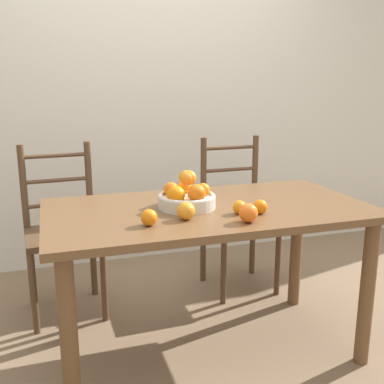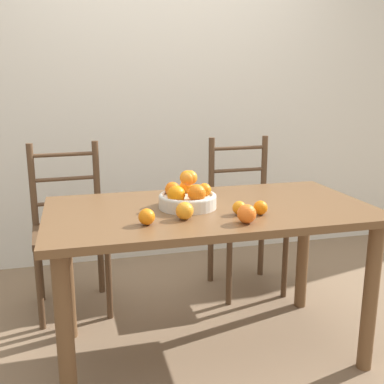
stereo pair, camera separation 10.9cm
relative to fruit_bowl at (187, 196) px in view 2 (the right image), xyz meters
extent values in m
plane|color=#7F664C|center=(0.11, -0.01, -0.83)|extent=(12.00, 12.00, 0.00)
cube|color=silver|center=(0.11, 1.41, 0.47)|extent=(8.00, 0.06, 2.60)
cube|color=brown|center=(0.11, -0.01, -0.08)|extent=(1.54, 0.81, 0.03)
cylinder|color=brown|center=(-0.58, -0.34, -0.46)|extent=(0.07, 0.07, 0.74)
cylinder|color=brown|center=(0.80, -0.34, -0.46)|extent=(0.07, 0.07, 0.74)
cylinder|color=brown|center=(-0.58, 0.31, -0.46)|extent=(0.07, 0.07, 0.74)
cylinder|color=brown|center=(0.80, 0.31, -0.46)|extent=(0.07, 0.07, 0.74)
cylinder|color=beige|center=(0.00, 0.00, -0.03)|extent=(0.27, 0.27, 0.05)
torus|color=beige|center=(0.00, 0.00, 0.00)|extent=(0.27, 0.27, 0.02)
sphere|color=orange|center=(0.08, 0.01, 0.02)|extent=(0.07, 0.07, 0.07)
sphere|color=orange|center=(0.02, 0.08, 0.02)|extent=(0.07, 0.07, 0.07)
sphere|color=orange|center=(-0.06, 0.06, 0.02)|extent=(0.07, 0.07, 0.07)
sphere|color=orange|center=(-0.06, -0.05, 0.02)|extent=(0.08, 0.08, 0.08)
sphere|color=orange|center=(0.02, -0.08, 0.03)|extent=(0.08, 0.08, 0.08)
sphere|color=orange|center=(0.01, 0.00, 0.09)|extent=(0.07, 0.07, 0.07)
sphere|color=orange|center=(0.00, 0.01, 0.09)|extent=(0.07, 0.07, 0.07)
sphere|color=orange|center=(0.00, -0.01, 0.08)|extent=(0.06, 0.06, 0.06)
sphere|color=orange|center=(0.18, -0.30, -0.02)|extent=(0.08, 0.08, 0.08)
sphere|color=orange|center=(0.29, -0.20, -0.03)|extent=(0.06, 0.06, 0.06)
sphere|color=orange|center=(0.20, -0.17, -0.03)|extent=(0.06, 0.06, 0.06)
sphere|color=orange|center=(-0.06, -0.18, -0.02)|extent=(0.08, 0.08, 0.08)
sphere|color=orange|center=(-0.23, -0.21, -0.02)|extent=(0.07, 0.07, 0.07)
cylinder|color=#513823|center=(-0.73, 0.43, -0.60)|extent=(0.04, 0.04, 0.47)
cylinder|color=#513823|center=(-0.35, 0.46, -0.60)|extent=(0.04, 0.04, 0.47)
cylinder|color=#513823|center=(-0.76, 0.79, -0.33)|extent=(0.04, 0.04, 1.00)
cylinder|color=#513823|center=(-0.38, 0.82, -0.33)|extent=(0.04, 0.04, 1.00)
cube|color=#513823|center=(-0.56, 0.63, -0.34)|extent=(0.45, 0.43, 0.04)
cylinder|color=#513823|center=(-0.57, 0.81, -0.20)|extent=(0.38, 0.05, 0.02)
cylinder|color=#513823|center=(-0.57, 0.81, -0.05)|extent=(0.38, 0.05, 0.02)
cylinder|color=#513823|center=(-0.57, 0.81, 0.10)|extent=(0.38, 0.05, 0.02)
cylinder|color=#513823|center=(0.37, 0.44, -0.60)|extent=(0.04, 0.04, 0.47)
cylinder|color=#513823|center=(0.75, 0.45, -0.60)|extent=(0.04, 0.04, 0.47)
cylinder|color=#513823|center=(0.37, 0.80, -0.33)|extent=(0.04, 0.04, 1.00)
cylinder|color=#513823|center=(0.75, 0.81, -0.33)|extent=(0.04, 0.04, 1.00)
cube|color=#513823|center=(0.56, 0.63, -0.34)|extent=(0.43, 0.41, 0.04)
cylinder|color=#513823|center=(0.56, 0.81, -0.20)|extent=(0.38, 0.03, 0.02)
cylinder|color=#513823|center=(0.56, 0.81, -0.05)|extent=(0.38, 0.03, 0.02)
cylinder|color=#513823|center=(0.56, 0.81, 0.10)|extent=(0.38, 0.03, 0.02)
camera|label=1|loc=(-0.60, -1.96, 0.51)|focal=42.00mm
camera|label=2|loc=(-0.50, -1.99, 0.51)|focal=42.00mm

